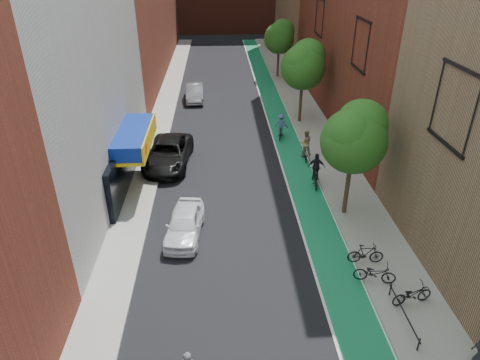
{
  "coord_description": "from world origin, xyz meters",
  "views": [
    {
      "loc": [
        -1.17,
        -9.42,
        12.98
      ],
      "look_at": [
        -0.04,
        11.49,
        1.5
      ],
      "focal_mm": 32.0,
      "sensor_mm": 36.0,
      "label": 1
    }
  ],
  "objects": [
    {
      "name": "bike_lane",
      "position": [
        4.0,
        26.0,
        0.01
      ],
      "size": [
        2.0,
        68.0,
        0.01
      ],
      "primitive_type": "cube",
      "color": "#137041",
      "rests_on": "ground"
    },
    {
      "name": "sidewalk_left",
      "position": [
        -6.0,
        26.0,
        0.07
      ],
      "size": [
        2.0,
        68.0,
        0.15
      ],
      "primitive_type": "cube",
      "color": "gray",
      "rests_on": "ground"
    },
    {
      "name": "sidewalk_right",
      "position": [
        6.5,
        26.0,
        0.07
      ],
      "size": [
        3.0,
        68.0,
        0.15
      ],
      "primitive_type": "cube",
      "color": "gray",
      "rests_on": "ground"
    },
    {
      "name": "building_left_white",
      "position": [
        -11.0,
        14.0,
        6.0
      ],
      "size": [
        8.0,
        20.0,
        12.0
      ],
      "primitive_type": "cube",
      "color": "silver",
      "rests_on": "ground"
    },
    {
      "name": "tree_near",
      "position": [
        5.65,
        10.02,
        4.66
      ],
      "size": [
        3.4,
        3.36,
        6.42
      ],
      "color": "#332619",
      "rests_on": "ground"
    },
    {
      "name": "tree_mid",
      "position": [
        5.65,
        24.02,
        4.89
      ],
      "size": [
        3.55,
        3.53,
        6.74
      ],
      "color": "#332619",
      "rests_on": "ground"
    },
    {
      "name": "tree_far",
      "position": [
        5.65,
        38.02,
        4.5
      ],
      "size": [
        3.3,
        3.25,
        6.21
      ],
      "color": "#332619",
      "rests_on": "ground"
    },
    {
      "name": "parked_car_white",
      "position": [
        -3.0,
        8.51,
        0.71
      ],
      "size": [
        2.1,
        4.34,
        1.43
      ],
      "primitive_type": "imported",
      "rotation": [
        0.0,
        0.0,
        -0.1
      ],
      "color": "white",
      "rests_on": "ground"
    },
    {
      "name": "parked_car_black",
      "position": [
        -4.57,
        16.66,
        0.83
      ],
      "size": [
        3.23,
        6.15,
        1.65
      ],
      "primitive_type": "imported",
      "rotation": [
        0.0,
        0.0,
        -0.08
      ],
      "color": "black",
      "rests_on": "ground"
    },
    {
      "name": "parked_car_silver",
      "position": [
        -3.35,
        30.39,
        0.76
      ],
      "size": [
        1.79,
        4.67,
        1.52
      ],
      "primitive_type": "imported",
      "rotation": [
        0.0,
        0.0,
        0.04
      ],
      "color": "#96989E",
      "rests_on": "ground"
    },
    {
      "name": "cyclist_lane_near",
      "position": [
        4.7,
        16.91,
        0.98
      ],
      "size": [
        0.89,
        1.51,
        2.17
      ],
      "rotation": [
        0.0,
        0.0,
        3.15
      ],
      "color": "black",
      "rests_on": "ground"
    },
    {
      "name": "cyclist_lane_mid",
      "position": [
        4.7,
        13.33,
        0.78
      ],
      "size": [
        1.08,
        1.94,
        2.1
      ],
      "rotation": [
        0.0,
        0.0,
        3.0
      ],
      "color": "black",
      "rests_on": "ground"
    },
    {
      "name": "cyclist_lane_far",
      "position": [
        3.57,
        20.68,
        0.87
      ],
      "size": [
        1.17,
        1.77,
        1.98
      ],
      "rotation": [
        0.0,
        0.0,
        2.88
      ],
      "color": "black",
      "rests_on": "ground"
    },
    {
      "name": "parked_bike_near",
      "position": [
        6.49,
        3.11,
        0.61
      ],
      "size": [
        1.86,
        0.96,
        0.93
      ],
      "primitive_type": "imported",
      "rotation": [
        0.0,
        0.0,
        1.77
      ],
      "color": "black",
      "rests_on": "sidewalk_right"
    },
    {
      "name": "parked_bike_mid",
      "position": [
        5.4,
        5.72,
        0.65
      ],
      "size": [
        1.69,
        0.57,
        1.0
      ],
      "primitive_type": "imported",
      "rotation": [
        0.0,
        0.0,
        1.51
      ],
      "color": "black",
      "rests_on": "sidewalk_right"
    },
    {
      "name": "parked_bike_far",
      "position": [
        5.4,
        4.45,
        0.62
      ],
      "size": [
        1.89,
        1.05,
        0.94
      ],
      "primitive_type": "imported",
      "rotation": [
        0.0,
        0.0,
        1.32
      ],
      "color": "black",
      "rests_on": "sidewalk_right"
    }
  ]
}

